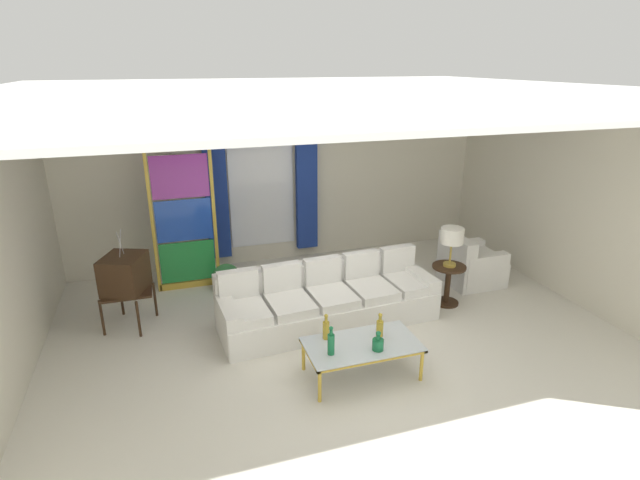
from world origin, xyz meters
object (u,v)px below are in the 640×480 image
bottle_crystal_tall (326,329)px  armchair_white (469,266)px  peacock_figurine (227,280)px  vintage_tv (125,275)px  round_side_table (448,281)px  couch_white_long (327,300)px  bottle_ruby_flask (380,327)px  stained_glass_divider (184,223)px  table_lamp_brass (452,237)px  bottle_blue_decanter (331,343)px  coffee_table (362,346)px  bottle_amber_squat (378,343)px

bottle_crystal_tall → armchair_white: (2.93, 1.58, -0.24)m
armchair_white → bottle_crystal_tall: bearing=-151.8°
peacock_figurine → vintage_tv: bearing=-156.9°
armchair_white → round_side_table: (-0.73, -0.54, 0.07)m
couch_white_long → bottle_ruby_flask: couch_white_long is taller
round_side_table → stained_glass_divider: bearing=153.8°
bottle_ruby_flask → round_side_table: size_ratio=0.48×
bottle_ruby_flask → armchair_white: 2.90m
couch_white_long → vintage_tv: (-2.54, 0.70, 0.42)m
bottle_ruby_flask → table_lamp_brass: size_ratio=0.50×
bottle_ruby_flask → bottle_blue_decanter: bearing=-164.3°
bottle_ruby_flask → peacock_figurine: (-1.38, 2.51, -0.30)m
vintage_tv → stained_glass_divider: 1.33m
vintage_tv → armchair_white: size_ratio=1.64×
table_lamp_brass → bottle_crystal_tall: bearing=-155.0°
coffee_table → round_side_table: 2.24m
coffee_table → peacock_figurine: size_ratio=2.10×
bottle_blue_decanter → stained_glass_divider: stained_glass_divider is taller
coffee_table → stained_glass_divider: (-1.66, 2.98, 0.68)m
bottle_blue_decanter → peacock_figurine: size_ratio=0.56×
bottle_crystal_tall → round_side_table: bearing=25.0°
peacock_figurine → bottle_amber_squat: bearing=-65.9°
coffee_table → bottle_blue_decanter: bearing=-166.6°
coffee_table → peacock_figurine: (-1.13, 2.59, -0.16)m
bottle_ruby_flask → round_side_table: bearing=35.8°
couch_white_long → armchair_white: size_ratio=3.62×
coffee_table → bottle_crystal_tall: size_ratio=4.09×
coffee_table → stained_glass_divider: size_ratio=0.57×
vintage_tv → stained_glass_divider: stained_glass_divider is taller
table_lamp_brass → couch_white_long: bearing=178.3°
bottle_crystal_tall → vintage_tv: 2.81m
bottle_amber_squat → round_side_table: size_ratio=0.38×
bottle_crystal_tall → armchair_white: 3.34m
vintage_tv → bottle_ruby_flask: bearing=-34.8°
bottle_amber_squat → bottle_ruby_flask: 0.30m
round_side_table → armchair_white: bearing=36.9°
stained_glass_divider → round_side_table: 3.99m
vintage_tv → armchair_white: bearing=-2.4°
bottle_amber_squat → bottle_ruby_flask: size_ratio=0.79×
armchair_white → round_side_table: 0.91m
bottle_blue_decanter → bottle_ruby_flask: (0.65, 0.18, -0.02)m
round_side_table → peacock_figurine: bearing=155.8°
coffee_table → table_lamp_brass: size_ratio=2.21×
peacock_figurine → table_lamp_brass: table_lamp_brass is taller
couch_white_long → bottle_amber_squat: 1.49m
couch_white_long → bottle_ruby_flask: bearing=-79.9°
bottle_ruby_flask → peacock_figurine: bearing=118.8°
bottle_ruby_flask → coffee_table: bearing=-160.8°
bottle_ruby_flask → vintage_tv: bearing=145.2°
armchair_white → bottle_blue_decanter: bearing=-147.7°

